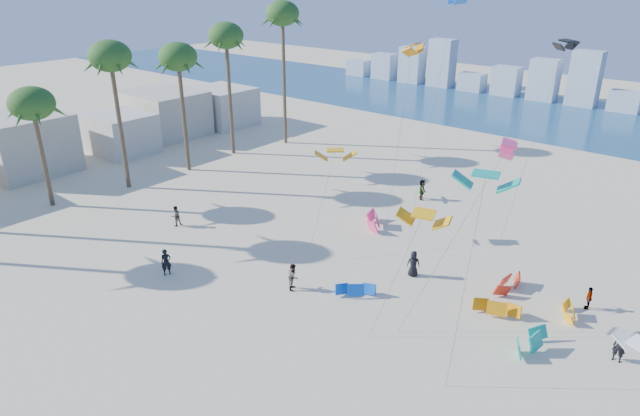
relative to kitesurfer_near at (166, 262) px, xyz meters
The scene contains 10 objects.
ground 9.33m from the kitesurfer_near, 62.07° to the right, with size 220.00×220.00×0.00m, color beige.
ocean 63.96m from the kitesurfer_near, 86.10° to the left, with size 220.00×220.00×0.00m, color navy.
kitesurfer_near is the anchor object (origin of this frame).
kitesurfer_mid 9.08m from the kitesurfer_near, 28.18° to the left, with size 0.89×0.69×1.83m, color gray.
kitesurfers_far 19.68m from the kitesurfer_near, 44.28° to the left, with size 37.45×19.52×1.91m.
grounded_kites 19.78m from the kitesurfer_near, 34.39° to the left, with size 18.80×12.80×1.04m.
flying_kites 25.58m from the kitesurfer_near, 44.79° to the left, with size 31.28×32.23×18.66m.
palm_row 22.39m from the kitesurfer_near, 155.59° to the left, with size 7.03×44.80×16.56m.
beachfront_buildings 31.99m from the kitesurfer_near, 156.74° to the left, with size 11.50×43.00×6.00m.
distant_skyline 73.90m from the kitesurfer_near, 87.55° to the left, with size 85.00×3.00×8.40m.
Camera 1 is at (25.26, -10.54, 19.39)m, focal length 30.85 mm.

